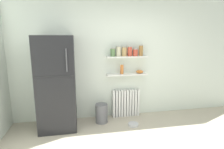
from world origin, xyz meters
name	(u,v)px	position (x,y,z in m)	size (l,w,h in m)	color
back_wall	(115,59)	(0.00, 2.05, 1.30)	(7.04, 0.10, 2.60)	silver
refrigerator	(57,83)	(-1.23, 1.66, 0.91)	(0.70, 0.71, 1.81)	black
radiator	(126,103)	(0.23, 1.92, 0.31)	(0.61, 0.12, 0.62)	white
wall_shelf_lower	(127,74)	(0.23, 1.89, 0.98)	(0.89, 0.22, 0.03)	white
wall_shelf_upper	(127,57)	(0.23, 1.89, 1.37)	(0.89, 0.22, 0.03)	white
storage_jar_0	(113,52)	(-0.08, 1.89, 1.47)	(0.10, 0.10, 0.18)	#5B7F4C
storage_jar_1	(119,51)	(0.04, 1.89, 1.49)	(0.09, 0.09, 0.22)	beige
storage_jar_2	(124,51)	(0.17, 1.89, 1.48)	(0.10, 0.10, 0.21)	tan
storage_jar_3	(130,51)	(0.29, 1.89, 1.48)	(0.10, 0.10, 0.21)	#C64C38
storage_jar_4	(135,52)	(0.41, 1.89, 1.46)	(0.11, 0.11, 0.16)	#C64C38
storage_jar_5	(141,50)	(0.54, 1.89, 1.50)	(0.09, 0.09, 0.24)	olive
vase	(122,69)	(0.12, 1.89, 1.09)	(0.07, 0.07, 0.20)	#CC7033
shelf_bowl	(140,72)	(0.52, 1.89, 1.03)	(0.16, 0.16, 0.07)	orange
trash_bin	(102,113)	(-0.36, 1.70, 0.20)	(0.26, 0.26, 0.40)	slate
pet_food_bowl	(133,124)	(0.26, 1.42, 0.03)	(0.21, 0.21, 0.05)	#B7B7BC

